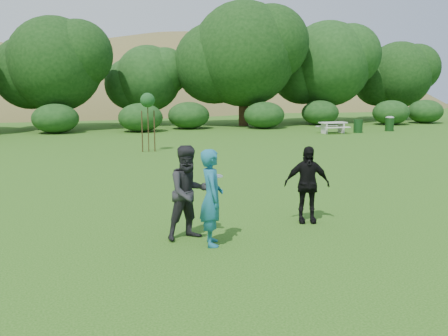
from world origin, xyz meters
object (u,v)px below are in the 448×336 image
Objects in this scene: picnic_table at (333,126)px; player_teal at (212,198)px; player_black at (307,184)px; trash_can_lidded at (390,123)px; trash_can_near at (358,126)px; sapling at (148,102)px; player_grey at (189,193)px.

player_teal is at bearing -126.29° from picnic_table.
player_teal is 1.08× the size of player_black.
player_teal is at bearing -133.76° from trash_can_lidded.
sapling is (-15.20, -5.14, 1.97)m from trash_can_near.
player_black is at bearing -126.29° from trash_can_near.
player_black is 2.03× the size of trash_can_near.
picnic_table is at bearing 75.02° from player_black.
picnic_table is at bearing 21.58° from sapling.
player_teal is 27.92m from trash_can_lidded.
player_black reaches higher than picnic_table.
trash_can_near is (16.83, 19.25, -0.55)m from player_grey.
player_grey reaches higher than trash_can_lidded.
sapling is (1.63, 14.11, 1.42)m from player_grey.
player_grey is at bearing -96.58° from sapling.
sapling is 18.93m from trash_can_lidded.
trash_can_near is 1.87m from picnic_table.
trash_can_lidded is at bearing 32.34° from player_grey.
player_black is 1.02× the size of picnic_table.
trash_can_near is at bearing 36.20° from player_grey.
trash_can_lidded is (16.67, 19.25, -0.37)m from player_black.
sapling is at bearing 70.78° from player_grey.
player_teal is at bearing -143.59° from player_black.
player_grey is at bearing -131.16° from trash_can_near.
player_black is at bearing -5.44° from player_grey.
player_teal is 14.77m from sapling.
player_teal is 0.69× the size of sapling.
player_grey is at bearing -135.02° from trash_can_lidded.
sapling is at bearing -158.42° from picnic_table.
player_grey is (-0.33, 0.54, 0.01)m from player_teal.
sapling is 14.47m from picnic_table.
player_grey is 1.11× the size of picnic_table.
trash_can_near is at bearing -4.08° from picnic_table.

